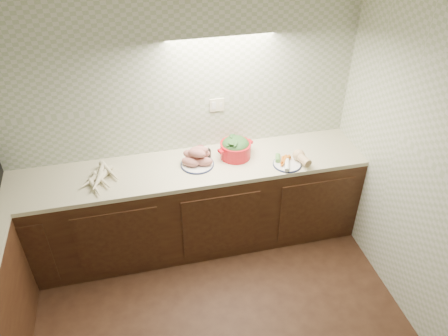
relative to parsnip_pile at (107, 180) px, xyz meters
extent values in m
cube|color=white|center=(0.47, -1.43, 1.64)|extent=(3.60, 3.60, 0.05)
cube|color=#9EAC89|center=(0.47, 0.34, 0.37)|extent=(3.60, 0.05, 2.60)
cube|color=beige|center=(1.02, 0.35, 0.39)|extent=(0.13, 0.01, 0.12)
cube|color=black|center=(0.47, 0.07, -0.50)|extent=(3.60, 0.60, 0.86)
cube|color=beige|center=(0.47, 0.07, -0.05)|extent=(3.60, 0.60, 0.04)
cone|color=beige|center=(-0.03, 0.03, -0.01)|extent=(0.07, 0.22, 0.05)
cone|color=beige|center=(-0.05, -0.09, -0.01)|extent=(0.20, 0.25, 0.05)
cone|color=beige|center=(-0.04, 0.00, -0.01)|extent=(0.19, 0.25, 0.05)
cone|color=beige|center=(0.03, 0.03, 0.00)|extent=(0.17, 0.24, 0.05)
cone|color=beige|center=(-0.13, 0.09, -0.01)|extent=(0.07, 0.28, 0.05)
cone|color=beige|center=(0.10, 0.04, -0.01)|extent=(0.14, 0.27, 0.05)
cone|color=beige|center=(0.06, 0.03, 0.00)|extent=(0.23, 0.21, 0.06)
cone|color=beige|center=(-0.04, -0.03, 0.01)|extent=(0.09, 0.23, 0.05)
cone|color=beige|center=(0.13, -0.09, 0.02)|extent=(0.12, 0.26, 0.05)
cone|color=beige|center=(-0.03, -0.05, 0.01)|extent=(0.18, 0.20, 0.05)
cylinder|color=#161E3F|center=(0.78, 0.08, -0.03)|extent=(0.29, 0.29, 0.01)
cylinder|color=silver|center=(0.78, 0.08, -0.02)|extent=(0.28, 0.28, 0.02)
ellipsoid|color=#B77460|center=(0.71, 0.06, 0.02)|extent=(0.17, 0.10, 0.08)
ellipsoid|color=#B77460|center=(0.83, 0.04, 0.02)|extent=(0.17, 0.10, 0.08)
ellipsoid|color=#B77460|center=(0.78, 0.13, 0.02)|extent=(0.17, 0.10, 0.08)
ellipsoid|color=#B77460|center=(0.74, 0.11, 0.06)|extent=(0.17, 0.10, 0.08)
ellipsoid|color=#B77460|center=(0.82, 0.12, 0.06)|extent=(0.17, 0.10, 0.08)
ellipsoid|color=#B77460|center=(0.78, 0.07, 0.10)|extent=(0.17, 0.10, 0.08)
ellipsoid|color=#B77460|center=(0.80, 0.10, 0.11)|extent=(0.17, 0.10, 0.08)
cylinder|color=black|center=(0.85, 0.20, 0.00)|extent=(0.16, 0.16, 0.06)
sphere|color=maroon|center=(0.83, 0.20, 0.05)|extent=(0.08, 0.08, 0.08)
sphere|color=beige|center=(0.88, 0.21, 0.04)|extent=(0.05, 0.05, 0.05)
cylinder|color=red|center=(1.14, 0.13, 0.04)|extent=(0.35, 0.35, 0.14)
cube|color=red|center=(0.99, 0.08, 0.08)|extent=(0.05, 0.07, 0.02)
cube|color=red|center=(1.28, 0.18, 0.08)|extent=(0.05, 0.07, 0.02)
ellipsoid|color=#386829|center=(1.14, 0.13, 0.09)|extent=(0.25, 0.25, 0.14)
cylinder|color=#161E3F|center=(1.55, -0.11, -0.03)|extent=(0.25, 0.25, 0.01)
cylinder|color=silver|center=(1.55, -0.11, -0.02)|extent=(0.24, 0.24, 0.02)
cone|color=#C57817|center=(1.53, -0.09, 0.00)|extent=(0.13, 0.11, 0.03)
cone|color=#C57817|center=(1.50, -0.09, 0.00)|extent=(0.12, 0.12, 0.03)
cone|color=#C57817|center=(1.52, -0.08, 0.00)|extent=(0.10, 0.14, 0.03)
cone|color=#C57817|center=(1.51, -0.10, 0.02)|extent=(0.11, 0.13, 0.03)
cone|color=#C57817|center=(1.52, -0.08, 0.02)|extent=(0.12, 0.13, 0.03)
cylinder|color=white|center=(1.53, -0.15, 0.00)|extent=(0.09, 0.17, 0.04)
cylinder|color=#428537|center=(1.48, -0.03, 0.00)|extent=(0.07, 0.11, 0.04)
camera|label=1|loc=(0.29, -3.02, 2.20)|focal=35.00mm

